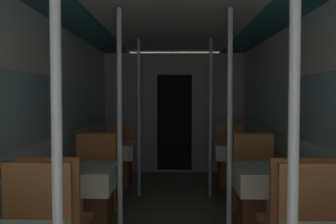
% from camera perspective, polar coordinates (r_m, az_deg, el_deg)
% --- Properties ---
extents(wall_left, '(0.05, 8.45, 2.20)m').
position_cam_1_polar(wall_left, '(3.87, -18.81, -1.84)').
color(wall_left, silver).
rests_on(wall_left, ground_plane).
extents(wall_right, '(0.05, 8.45, 2.20)m').
position_cam_1_polar(wall_right, '(3.87, 20.94, -1.87)').
color(wall_right, silver).
rests_on(wall_right, ground_plane).
extents(ceiling_panel, '(2.63, 8.45, 0.07)m').
position_cam_1_polar(ceiling_panel, '(3.73, 1.09, 15.44)').
color(ceiling_panel, silver).
rests_on(ceiling_panel, wall_left).
extents(bulkhead_far, '(2.58, 0.09, 2.20)m').
position_cam_1_polar(bulkhead_far, '(6.96, 1.04, -0.17)').
color(bulkhead_far, '#A8A8A3').
rests_on(bulkhead_far, ground_plane).
extents(support_pole_left_0, '(0.05, 0.05, 2.20)m').
position_cam_1_polar(support_pole_left_0, '(1.68, -16.38, -8.06)').
color(support_pole_left_0, silver).
rests_on(support_pole_left_0, ground_plane).
extents(dining_table_left_1, '(0.69, 0.69, 0.76)m').
position_cam_1_polar(dining_table_left_1, '(3.60, -13.50, -10.05)').
color(dining_table_left_1, '#4C4C51').
rests_on(dining_table_left_1, ground_plane).
extents(chair_left_far_1, '(0.45, 0.45, 0.98)m').
position_cam_1_polar(chair_left_far_1, '(4.27, -11.29, -12.72)').
color(chair_left_far_1, '#9C5B31').
rests_on(chair_left_far_1, ground_plane).
extents(support_pole_left_1, '(0.05, 0.05, 2.20)m').
position_cam_1_polar(support_pole_left_1, '(3.45, -7.29, -2.67)').
color(support_pole_left_1, silver).
rests_on(support_pole_left_1, ground_plane).
extents(dining_table_left_2, '(0.69, 0.69, 0.76)m').
position_cam_1_polar(dining_table_left_2, '(5.35, -8.58, -5.92)').
color(dining_table_left_2, '#4C4C51').
rests_on(dining_table_left_2, ground_plane).
extents(chair_left_near_2, '(0.45, 0.45, 0.98)m').
position_cam_1_polar(chair_left_near_2, '(4.81, -9.83, -11.00)').
color(chair_left_near_2, '#9C5B31').
rests_on(chair_left_near_2, ground_plane).
extents(chair_left_far_2, '(0.45, 0.45, 0.98)m').
position_cam_1_polar(chair_left_far_2, '(6.02, -7.55, -8.27)').
color(chair_left_far_2, '#9C5B31').
rests_on(chair_left_far_2, ground_plane).
extents(support_pole_left_2, '(0.05, 0.05, 2.20)m').
position_cam_1_polar(support_pole_left_2, '(5.26, -4.42, -0.93)').
color(support_pole_left_2, silver).
rests_on(support_pole_left_2, ground_plane).
extents(support_pole_right_0, '(0.05, 0.05, 2.20)m').
position_cam_1_polar(support_pole_right_0, '(1.68, 18.68, -8.07)').
color(support_pole_right_0, silver).
rests_on(support_pole_right_0, ground_plane).
extents(dining_table_right_1, '(0.69, 0.69, 0.76)m').
position_cam_1_polar(dining_table_right_1, '(3.60, 15.63, -10.06)').
color(dining_table_right_1, '#4C4C51').
rests_on(dining_table_right_1, ground_plane).
extents(chair_right_far_1, '(0.45, 0.45, 0.98)m').
position_cam_1_polar(chair_right_far_1, '(4.27, 13.40, -12.73)').
color(chair_right_far_1, '#9C5B31').
rests_on(chair_right_far_1, ground_plane).
extents(support_pole_right_1, '(0.05, 0.05, 2.20)m').
position_cam_1_polar(support_pole_right_1, '(3.45, 9.44, -2.68)').
color(support_pole_right_1, silver).
rests_on(support_pole_right_1, ground_plane).
extents(dining_table_right_2, '(0.69, 0.69, 0.76)m').
position_cam_1_polar(dining_table_right_2, '(5.36, 10.68, -5.93)').
color(dining_table_right_2, '#4C4C51').
rests_on(dining_table_right_2, ground_plane).
extents(chair_right_near_2, '(0.45, 0.45, 0.98)m').
position_cam_1_polar(chair_right_near_2, '(4.81, 11.93, -11.01)').
color(chair_right_near_2, '#9C5B31').
rests_on(chair_right_near_2, ground_plane).
extents(chair_right_far_2, '(0.45, 0.45, 0.98)m').
position_cam_1_polar(chair_right_far_2, '(6.03, 9.63, -8.28)').
color(chair_right_far_2, '#9C5B31').
rests_on(chair_right_far_2, ground_plane).
extents(support_pole_right_2, '(0.05, 0.05, 2.20)m').
position_cam_1_polar(support_pole_right_2, '(5.26, 6.52, -0.94)').
color(support_pole_right_2, silver).
rests_on(support_pole_right_2, ground_plane).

